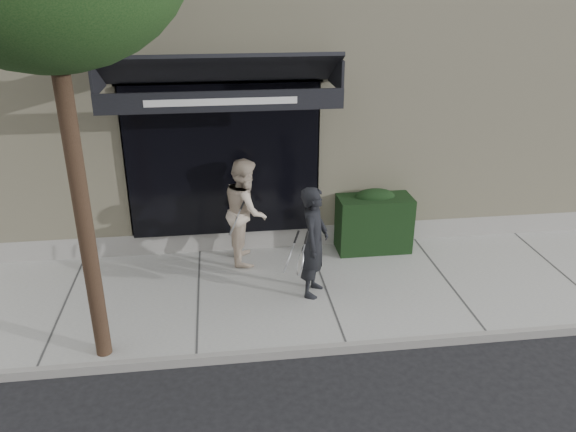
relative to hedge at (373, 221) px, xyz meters
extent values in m
plane|color=black|center=(-1.10, -1.25, -0.66)|extent=(80.00, 80.00, 0.00)
cube|color=gray|center=(-1.10, -1.25, -0.60)|extent=(20.00, 3.00, 0.12)
cube|color=gray|center=(-1.10, -2.80, -0.59)|extent=(20.00, 0.10, 0.14)
cube|color=beige|center=(-1.10, 3.75, 2.09)|extent=(14.00, 7.00, 5.50)
cube|color=gray|center=(-1.10, 0.45, -0.41)|extent=(14.02, 0.42, 0.50)
cube|color=black|center=(-2.60, 0.30, 1.14)|extent=(3.20, 0.30, 2.60)
cube|color=gray|center=(-4.20, 0.45, 1.14)|extent=(0.08, 0.40, 2.60)
cube|color=gray|center=(-1.00, 0.45, 1.14)|extent=(0.08, 0.40, 2.60)
cube|color=gray|center=(-2.60, 0.45, 2.48)|extent=(3.36, 0.40, 0.12)
cube|color=black|center=(-2.60, -0.25, 2.74)|extent=(3.60, 1.03, 0.55)
cube|color=black|center=(-2.60, -0.75, 2.35)|extent=(3.60, 0.05, 0.30)
cube|color=white|center=(-2.60, -0.78, 2.35)|extent=(2.20, 0.01, 0.10)
cube|color=black|center=(-4.38, -0.25, 2.66)|extent=(0.04, 1.00, 0.45)
cube|color=black|center=(-0.82, -0.25, 2.66)|extent=(0.04, 1.00, 0.45)
cube|color=black|center=(0.00, 0.00, -0.04)|extent=(1.30, 0.70, 1.00)
ellipsoid|color=black|center=(0.00, 0.00, 0.46)|extent=(0.71, 0.38, 0.27)
cylinder|color=black|center=(-4.30, -2.55, 1.74)|extent=(0.20, 0.20, 4.80)
imported|color=black|center=(-1.32, -1.40, 0.34)|extent=(0.64, 0.75, 1.75)
torus|color=silver|center=(-1.58, -1.75, 0.17)|extent=(0.09, 0.30, 0.30)
cylinder|color=silver|center=(-1.58, -1.75, 0.17)|extent=(0.06, 0.27, 0.26)
cylinder|color=silver|center=(-1.58, -1.75, 0.17)|extent=(0.18, 0.02, 0.06)
cylinder|color=black|center=(-1.58, -1.75, 0.17)|extent=(0.20, 0.03, 0.07)
torus|color=silver|center=(-1.78, -1.81, 0.25)|extent=(0.19, 0.32, 0.30)
cylinder|color=silver|center=(-1.78, -1.81, 0.25)|extent=(0.15, 0.28, 0.26)
cylinder|color=silver|center=(-1.78, -1.81, 0.25)|extent=(0.18, 0.07, 0.07)
cylinder|color=black|center=(-1.78, -1.81, 0.25)|extent=(0.20, 0.08, 0.09)
imported|color=beige|center=(-2.27, -0.13, 0.37)|extent=(0.70, 0.89, 1.82)
torus|color=silver|center=(-2.49, -0.40, 0.23)|extent=(0.19, 0.32, 0.29)
cylinder|color=silver|center=(-2.49, -0.40, 0.23)|extent=(0.15, 0.28, 0.25)
cylinder|color=silver|center=(-2.49, -0.40, 0.23)|extent=(0.17, 0.04, 0.09)
cylinder|color=black|center=(-2.49, -0.40, 0.23)|extent=(0.20, 0.06, 0.11)
camera|label=1|loc=(-2.69, -8.88, 4.03)|focal=35.00mm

